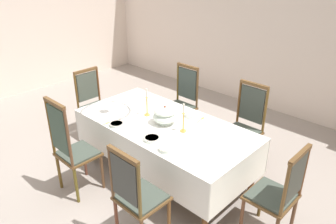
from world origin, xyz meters
The scene contains 19 objects.
ground centered at (0.00, 0.00, -0.02)m, with size 8.23×5.99×0.04m, color #9D9288.
back_wall centered at (0.00, 3.04, 1.55)m, with size 8.23×0.08×3.10m, color beige.
dining_table centered at (0.00, 0.17, 0.69)m, with size 2.21×1.08×0.76m.
tablecloth centered at (0.00, 0.17, 0.64)m, with size 2.23×1.10×0.45m.
chair_south_a centered at (-0.56, -0.78, 0.61)m, with size 0.44×0.42×1.22m.
chair_north_a centered at (-0.56, 1.12, 0.58)m, with size 0.44×0.42×1.13m.
chair_south_b centered at (0.56, -0.77, 0.57)m, with size 0.44×0.42×1.09m.
chair_north_b centered at (0.56, 1.12, 0.59)m, with size 0.44×0.42×1.14m.
chair_head_west centered at (-1.51, 0.17, 0.57)m, with size 0.42×0.44×1.08m.
chair_head_east centered at (1.51, 0.17, 0.57)m, with size 0.42×0.44×1.08m.
soup_tureen centered at (0.01, 0.17, 0.88)m, with size 0.29×0.29×0.23m.
candlestick_west centered at (-0.30, 0.17, 0.92)m, with size 0.07×0.07×0.36m.
candlestick_east centered at (0.30, 0.17, 0.91)m, with size 0.07×0.07×0.35m.
bowl_near_left centered at (-0.36, -0.27, 0.79)m, with size 0.17×0.17×0.03m.
bowl_near_right centered at (0.14, 0.54, 0.79)m, with size 0.19×0.19×0.05m.
bowl_far_left centered at (0.18, -0.21, 0.79)m, with size 0.19×0.19×0.04m.
bowl_far_right centered at (0.45, -0.25, 0.79)m, with size 0.17×0.17×0.04m.
spoon_primary centered at (-0.48, -0.24, 0.77)m, with size 0.04×0.18×0.01m.
spoon_secondary centered at (0.26, 0.57, 0.77)m, with size 0.05×0.18×0.01m.
Camera 1 is at (2.44, -2.31, 2.59)m, focal length 34.77 mm.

